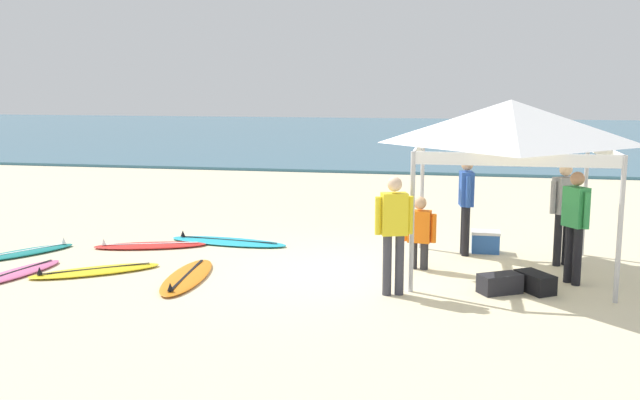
% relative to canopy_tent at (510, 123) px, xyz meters
% --- Properties ---
extents(ground_plane, '(80.00, 80.00, 0.00)m').
position_rel_canopy_tent_xyz_m(ground_plane, '(-2.60, -0.54, -2.39)').
color(ground_plane, beige).
extents(sea, '(80.00, 36.00, 0.10)m').
position_rel_canopy_tent_xyz_m(sea, '(-2.60, 30.03, -2.34)').
color(sea, '#386B84').
rests_on(sea, ground).
extents(canopy_tent, '(2.94, 2.94, 2.75)m').
position_rel_canopy_tent_xyz_m(canopy_tent, '(0.00, 0.00, 0.00)').
color(canopy_tent, '#B7B7BC').
rests_on(canopy_tent, ground).
extents(surfboard_orange, '(0.79, 2.20, 0.19)m').
position_rel_canopy_tent_xyz_m(surfboard_orange, '(-4.86, -1.39, -2.35)').
color(surfboard_orange, orange).
rests_on(surfboard_orange, ground).
extents(surfboard_cyan, '(2.41, 0.93, 0.19)m').
position_rel_canopy_tent_xyz_m(surfboard_cyan, '(-5.03, 1.12, -2.35)').
color(surfboard_cyan, '#23B2CC').
rests_on(surfboard_cyan, ground).
extents(surfboard_red, '(2.11, 1.15, 0.19)m').
position_rel_canopy_tent_xyz_m(surfboard_red, '(-6.34, 0.53, -2.35)').
color(surfboard_red, red).
rests_on(surfboard_red, ground).
extents(surfboard_teal, '(1.38, 1.83, 0.19)m').
position_rel_canopy_tent_xyz_m(surfboard_teal, '(-8.28, -0.41, -2.35)').
color(surfboard_teal, '#19847F').
rests_on(surfboard_teal, ground).
extents(surfboard_yellow, '(1.97, 1.62, 0.19)m').
position_rel_canopy_tent_xyz_m(surfboard_yellow, '(-6.44, -1.33, -2.35)').
color(surfboard_yellow, yellow).
rests_on(surfboard_yellow, ground).
extents(surfboard_pink, '(0.85, 1.87, 0.19)m').
position_rel_canopy_tent_xyz_m(surfboard_pink, '(-7.60, -1.71, -2.35)').
color(surfboard_pink, pink).
rests_on(surfboard_pink, ground).
extents(person_yellow, '(0.53, 0.32, 1.71)m').
position_rel_canopy_tent_xyz_m(person_yellow, '(-1.65, -1.61, -1.40)').
color(person_yellow, '#383842').
rests_on(person_yellow, ground).
extents(person_green, '(0.38, 0.47, 1.71)m').
position_rel_canopy_tent_xyz_m(person_green, '(0.96, -0.53, -1.40)').
color(person_green, black).
rests_on(person_green, ground).
extents(person_blue, '(0.27, 0.55, 1.71)m').
position_rel_canopy_tent_xyz_m(person_blue, '(-0.62, 1.06, -1.40)').
color(person_blue, black).
rests_on(person_blue, ground).
extents(person_grey, '(0.48, 0.38, 1.71)m').
position_rel_canopy_tent_xyz_m(person_grey, '(0.95, 0.61, -1.40)').
color(person_grey, black).
rests_on(person_grey, ground).
extents(person_orange, '(0.55, 0.26, 1.20)m').
position_rel_canopy_tent_xyz_m(person_orange, '(-1.37, -0.09, -1.73)').
color(person_orange, '#2D2D33').
rests_on(person_orange, ground).
extents(gear_bag_near_tent, '(0.68, 0.58, 0.28)m').
position_rel_canopy_tent_xyz_m(gear_bag_near_tent, '(-0.14, -1.23, -2.25)').
color(gear_bag_near_tent, '#232328').
rests_on(gear_bag_near_tent, ground).
extents(gear_bag_by_pole, '(0.60, 0.68, 0.28)m').
position_rel_canopy_tent_xyz_m(gear_bag_by_pole, '(0.37, -1.07, -2.25)').
color(gear_bag_by_pole, black).
rests_on(gear_bag_by_pole, ground).
extents(cooler_box, '(0.50, 0.36, 0.39)m').
position_rel_canopy_tent_xyz_m(cooler_box, '(-0.26, 1.30, -2.19)').
color(cooler_box, '#2D60B7').
rests_on(cooler_box, ground).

